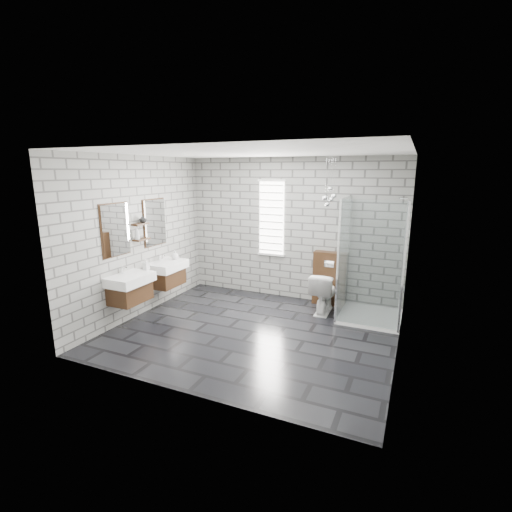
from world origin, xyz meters
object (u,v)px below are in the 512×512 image
Objects in this scene: vanity_right at (165,267)px; shower_enclosure at (365,291)px; cistern_panel at (330,278)px; vanity_left at (128,280)px; toilet at (324,292)px.

vanity_right is 0.77× the size of shower_enclosure.
cistern_panel is (2.71, 1.32, -0.26)m from vanity_right.
vanity_right is 3.02m from cistern_panel.
shower_enclosure is (3.41, 1.74, -0.25)m from vanity_left.
cistern_panel is 0.45m from toilet.
vanity_left reaches higher than toilet.
vanity_left is 0.77× the size of shower_enclosure.
cistern_panel is at bearing 39.83° from vanity_left.
shower_enclosure is at bearing 27.05° from vanity_left.
vanity_right is (0.00, 0.94, 0.00)m from vanity_left.
cistern_panel is 0.87m from shower_enclosure.
vanity_left is 0.94m from vanity_right.
vanity_right is at bearing -166.81° from shower_enclosure.
vanity_left is 1.00× the size of vanity_right.
shower_enclosure is 2.82× the size of toilet.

